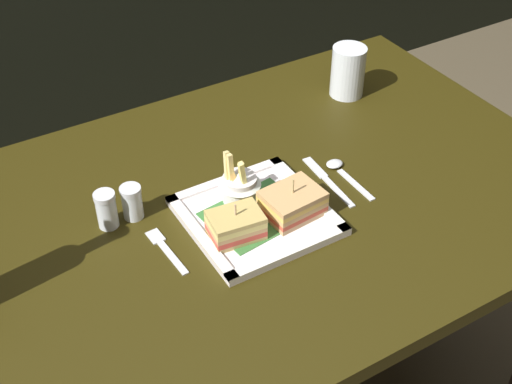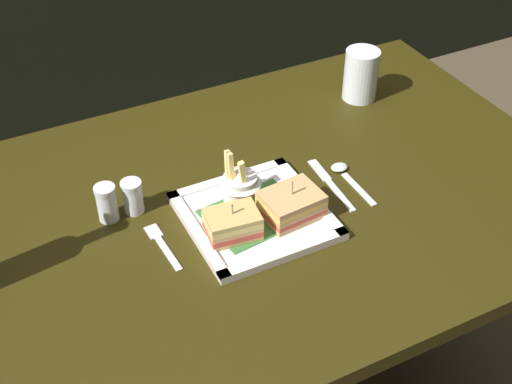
# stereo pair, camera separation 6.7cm
# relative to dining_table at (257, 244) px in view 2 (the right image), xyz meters

# --- Properties ---
(dining_table) EXTENTS (1.26, 0.82, 0.74)m
(dining_table) POSITION_rel_dining_table_xyz_m (0.00, 0.00, 0.00)
(dining_table) COLOR #2C2508
(dining_table) RESTS_ON ground_plane
(square_plate) EXTENTS (0.25, 0.25, 0.02)m
(square_plate) POSITION_rel_dining_table_xyz_m (-0.03, -0.05, 0.12)
(square_plate) COLOR white
(square_plate) RESTS_ON dining_table
(sandwich_half_left) EXTENTS (0.10, 0.08, 0.07)m
(sandwich_half_left) POSITION_rel_dining_table_xyz_m (-0.09, -0.08, 0.15)
(sandwich_half_left) COLOR tan
(sandwich_half_left) RESTS_ON square_plate
(sandwich_half_right) EXTENTS (0.11, 0.09, 0.08)m
(sandwich_half_right) POSITION_rel_dining_table_xyz_m (0.03, -0.08, 0.15)
(sandwich_half_right) COLOR tan
(sandwich_half_right) RESTS_ON square_plate
(fries_cup) EXTENTS (0.08, 0.08, 0.11)m
(fries_cup) POSITION_rel_dining_table_xyz_m (-0.04, 0.00, 0.17)
(fries_cup) COLOR silver
(fries_cup) RESTS_ON square_plate
(water_glass) EXTENTS (0.08, 0.08, 0.12)m
(water_glass) POSITION_rel_dining_table_xyz_m (0.37, 0.22, 0.17)
(water_glass) COLOR silver
(water_glass) RESTS_ON dining_table
(fork) EXTENTS (0.03, 0.13, 0.00)m
(fork) POSITION_rel_dining_table_xyz_m (-0.21, -0.04, 0.12)
(fork) COLOR silver
(fork) RESTS_ON dining_table
(knife) EXTENTS (0.02, 0.17, 0.00)m
(knife) POSITION_rel_dining_table_xyz_m (0.15, -0.02, 0.12)
(knife) COLOR silver
(knife) RESTS_ON dining_table
(spoon) EXTENTS (0.03, 0.14, 0.01)m
(spoon) POSITION_rel_dining_table_xyz_m (0.19, -0.01, 0.12)
(spoon) COLOR silver
(spoon) RESTS_ON dining_table
(salt_shaker) EXTENTS (0.04, 0.04, 0.07)m
(salt_shaker) POSITION_rel_dining_table_xyz_m (-0.27, 0.07, 0.15)
(salt_shaker) COLOR silver
(salt_shaker) RESTS_ON dining_table
(pepper_shaker) EXTENTS (0.04, 0.04, 0.07)m
(pepper_shaker) POSITION_rel_dining_table_xyz_m (-0.22, 0.07, 0.15)
(pepper_shaker) COLOR silver
(pepper_shaker) RESTS_ON dining_table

